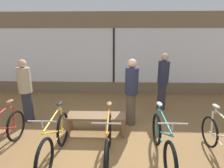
% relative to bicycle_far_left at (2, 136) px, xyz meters
% --- Properties ---
extents(ground_plane, '(24.00, 24.00, 0.00)m').
position_rel_bicycle_far_left_xyz_m(ground_plane, '(2.14, 0.09, -0.39)').
color(ground_plane, olive).
extents(shop_back_wall, '(12.00, 0.08, 3.20)m').
position_rel_bicycle_far_left_xyz_m(shop_back_wall, '(2.14, 4.02, 1.25)').
color(shop_back_wall, '#7A664C').
rests_on(shop_back_wall, ground_plane).
extents(bicycle_far_left, '(0.46, 1.70, 1.03)m').
position_rel_bicycle_far_left_xyz_m(bicycle_far_left, '(0.00, 0.00, 0.00)').
color(bicycle_far_left, black).
rests_on(bicycle_far_left, ground_plane).
extents(bicycle_left, '(0.46, 1.71, 1.05)m').
position_rel_bicycle_far_left_xyz_m(bicycle_left, '(1.12, -0.11, 0.01)').
color(bicycle_left, black).
rests_on(bicycle_left, ground_plane).
extents(bicycle_center, '(0.46, 1.76, 1.05)m').
position_rel_bicycle_far_left_xyz_m(bicycle_center, '(2.14, -0.12, 0.01)').
color(bicycle_center, black).
rests_on(bicycle_center, ground_plane).
extents(bicycle_right, '(0.46, 1.74, 1.03)m').
position_rel_bicycle_far_left_xyz_m(bicycle_right, '(3.18, -0.06, -0.01)').
color(bicycle_right, black).
rests_on(bicycle_right, ground_plane).
extents(bicycle_far_right, '(0.46, 1.74, 1.01)m').
position_rel_bicycle_far_left_xyz_m(bicycle_far_right, '(4.30, -0.11, -0.01)').
color(bicycle_far_right, black).
rests_on(bicycle_far_right, ground_plane).
extents(display_bench, '(1.40, 0.44, 0.49)m').
position_rel_bicycle_far_left_xyz_m(display_bench, '(1.79, 0.82, 0.01)').
color(display_bench, brown).
rests_on(display_bench, ground_plane).
extents(customer_near_rack, '(0.42, 0.42, 1.74)m').
position_rel_bicycle_far_left_xyz_m(customer_near_rack, '(-0.18, 1.40, 0.53)').
color(customer_near_rack, '#2D2D38').
rests_on(customer_near_rack, ground_plane).
extents(customer_by_window, '(0.39, 0.39, 1.81)m').
position_rel_bicycle_far_left_xyz_m(customer_by_window, '(3.73, 2.36, 0.57)').
color(customer_by_window, '#2D2D38').
rests_on(customer_by_window, ground_plane).
extents(customer_mid_floor, '(0.45, 0.45, 1.78)m').
position_rel_bicycle_far_left_xyz_m(customer_mid_floor, '(2.67, 1.33, 0.55)').
color(customer_mid_floor, brown).
rests_on(customer_mid_floor, ground_plane).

